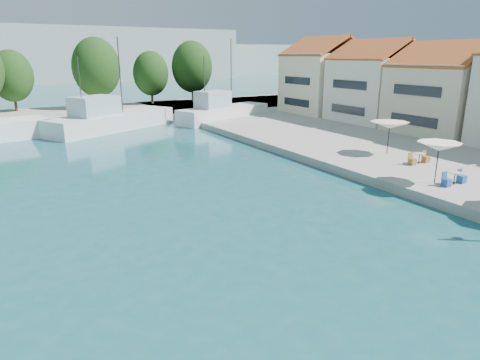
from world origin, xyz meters
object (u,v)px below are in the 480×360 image
trawler_03 (110,120)px  umbrella_white (439,147)px  umbrella_cream (390,125)px  trawler_04 (222,113)px

trawler_03 → umbrella_white: trawler_03 is taller
trawler_03 → umbrella_cream: size_ratio=5.31×
trawler_03 → umbrella_cream: trawler_03 is taller
trawler_03 → trawler_04: same height
trawler_03 → trawler_04: 13.57m
trawler_04 → umbrella_white: bearing=-112.3°
umbrella_cream → trawler_04: bearing=93.5°
umbrella_white → trawler_03: bearing=109.8°
trawler_04 → umbrella_white: (-2.07, -31.61, 1.74)m
trawler_04 → umbrella_cream: size_ratio=4.63×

